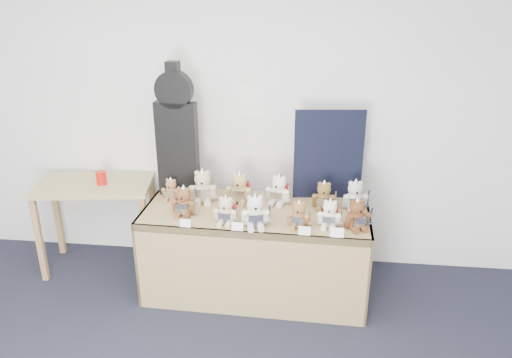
# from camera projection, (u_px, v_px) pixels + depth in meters

# --- Properties ---
(room_shell) EXTENTS (6.00, 6.00, 6.00)m
(room_shell) POSITION_uv_depth(u_px,v_px,m) (252.00, 101.00, 4.26)
(room_shell) COLOR white
(room_shell) RESTS_ON floor
(display_table) EXTENTS (1.83, 0.80, 0.75)m
(display_table) POSITION_uv_depth(u_px,v_px,m) (255.00, 232.00, 3.99)
(display_table) COLOR #94784B
(display_table) RESTS_ON floor
(side_table) EXTENTS (1.06, 0.69, 0.82)m
(side_table) POSITION_uv_depth(u_px,v_px,m) (95.00, 196.00, 4.40)
(side_table) COLOR #9B8C53
(side_table) RESTS_ON floor
(guitar_case) EXTENTS (0.35, 0.13, 1.13)m
(guitar_case) POSITION_uv_depth(u_px,v_px,m) (177.00, 132.00, 4.09)
(guitar_case) COLOR black
(guitar_case) RESTS_ON display_table
(navy_board) EXTENTS (0.57, 0.08, 0.76)m
(navy_board) POSITION_uv_depth(u_px,v_px,m) (329.00, 155.00, 4.10)
(navy_board) COLOR black
(navy_board) RESTS_ON display_table
(red_cup) EXTENTS (0.09, 0.09, 0.12)m
(red_cup) POSITION_uv_depth(u_px,v_px,m) (101.00, 178.00, 4.31)
(red_cup) COLOR red
(red_cup) RESTS_ON side_table
(teddy_front_far_left) EXTENTS (0.22, 0.18, 0.27)m
(teddy_front_far_left) POSITION_uv_depth(u_px,v_px,m) (184.00, 202.00, 3.89)
(teddy_front_far_left) COLOR brown
(teddy_front_far_left) RESTS_ON display_table
(teddy_front_left) EXTENTS (0.20, 0.17, 0.25)m
(teddy_front_left) POSITION_uv_depth(u_px,v_px,m) (226.00, 211.00, 3.76)
(teddy_front_left) COLOR beige
(teddy_front_left) RESTS_ON display_table
(teddy_front_centre) EXTENTS (0.24, 0.21, 0.29)m
(teddy_front_centre) POSITION_uv_depth(u_px,v_px,m) (255.00, 212.00, 3.71)
(teddy_front_centre) COLOR silver
(teddy_front_centre) RESTS_ON display_table
(teddy_front_right) EXTENTS (0.19, 0.17, 0.24)m
(teddy_front_right) POSITION_uv_depth(u_px,v_px,m) (299.00, 215.00, 3.70)
(teddy_front_right) COLOR #916037
(teddy_front_right) RESTS_ON display_table
(teddy_front_far_right) EXTENTS (0.20, 0.17, 0.24)m
(teddy_front_far_right) POSITION_uv_depth(u_px,v_px,m) (330.00, 215.00, 3.71)
(teddy_front_far_right) COLOR white
(teddy_front_far_right) RESTS_ON display_table
(teddy_front_end) EXTENTS (0.22, 0.21, 0.27)m
(teddy_front_end) POSITION_uv_depth(u_px,v_px,m) (357.00, 215.00, 3.68)
(teddy_front_end) COLOR brown
(teddy_front_end) RESTS_ON display_table
(teddy_back_left) EXTENTS (0.26, 0.22, 0.31)m
(teddy_back_left) POSITION_uv_depth(u_px,v_px,m) (203.00, 187.00, 4.11)
(teddy_back_left) COLOR beige
(teddy_back_left) RESTS_ON display_table
(teddy_back_centre_left) EXTENTS (0.24, 0.20, 0.29)m
(teddy_back_centre_left) POSITION_uv_depth(u_px,v_px,m) (239.00, 189.00, 4.11)
(teddy_back_centre_left) COLOR tan
(teddy_back_centre_left) RESTS_ON display_table
(teddy_back_centre_right) EXTENTS (0.23, 0.21, 0.28)m
(teddy_back_centre_right) POSITION_uv_depth(u_px,v_px,m) (279.00, 191.00, 4.09)
(teddy_back_centre_right) COLOR white
(teddy_back_centre_right) RESTS_ON display_table
(teddy_back_right) EXTENTS (0.21, 0.17, 0.26)m
(teddy_back_right) POSITION_uv_depth(u_px,v_px,m) (324.00, 196.00, 4.00)
(teddy_back_right) COLOR brown
(teddy_back_right) RESTS_ON display_table
(teddy_back_end) EXTENTS (0.23, 0.20, 0.28)m
(teddy_back_end) POSITION_uv_depth(u_px,v_px,m) (355.00, 196.00, 3.98)
(teddy_back_end) COLOR silver
(teddy_back_end) RESTS_ON display_table
(teddy_back_far_left) EXTENTS (0.17, 0.15, 0.21)m
(teddy_back_far_left) POSITION_uv_depth(u_px,v_px,m) (171.00, 190.00, 4.17)
(teddy_back_far_left) COLOR #9B6B48
(teddy_back_far_left) RESTS_ON display_table
(entry_card_a) EXTENTS (0.09, 0.02, 0.06)m
(entry_card_a) POSITION_uv_depth(u_px,v_px,m) (185.00, 223.00, 3.72)
(entry_card_a) COLOR white
(entry_card_a) RESTS_ON display_table
(entry_card_b) EXTENTS (0.09, 0.02, 0.06)m
(entry_card_b) POSITION_uv_depth(u_px,v_px,m) (237.00, 226.00, 3.67)
(entry_card_b) COLOR white
(entry_card_b) RESTS_ON display_table
(entry_card_c) EXTENTS (0.09, 0.02, 0.06)m
(entry_card_c) POSITION_uv_depth(u_px,v_px,m) (304.00, 231.00, 3.60)
(entry_card_c) COLOR white
(entry_card_c) RESTS_ON display_table
(entry_card_d) EXTENTS (0.10, 0.02, 0.07)m
(entry_card_d) POSITION_uv_depth(u_px,v_px,m) (337.00, 233.00, 3.57)
(entry_card_d) COLOR white
(entry_card_d) RESTS_ON display_table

